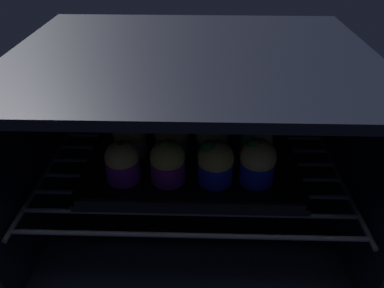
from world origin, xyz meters
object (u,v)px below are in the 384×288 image
object	(u,v)px
muffin_row2_col0	(137,117)
muffin_row2_col3	(249,118)
muffin_row1_col1	(172,137)
muffin_row1_col3	(257,139)
muffin_row2_col1	(175,118)
muffin_row0_col1	(168,162)
baking_tray	(192,157)
muffin_row0_col3	(258,162)
muffin_row0_col0	(122,162)
muffin_row1_col0	(130,135)
muffin_row0_col2	(215,163)
muffin_row1_col2	(212,138)
muffin_row2_col2	(212,118)

from	to	relation	value
muffin_row2_col0	muffin_row2_col3	world-z (taller)	same
muffin_row1_col1	muffin_row1_col3	size ratio (longest dim) A/B	1.08
muffin_row2_col0	muffin_row2_col1	bearing A→B (deg)	1.30
muffin_row2_col0	muffin_row2_col1	world-z (taller)	muffin_row2_col0
muffin_row2_col0	muffin_row1_col3	bearing A→B (deg)	-16.92
muffin_row0_col1	muffin_row2_col1	world-z (taller)	same
baking_tray	muffin_row2_col3	bearing A→B (deg)	34.34
muffin_row0_col3	muffin_row2_col0	bearing A→B (deg)	146.41
muffin_row0_col1	muffin_row2_col1	bearing A→B (deg)	89.47
muffin_row0_col0	muffin_row2_col3	size ratio (longest dim) A/B	0.92
muffin_row0_col3	muffin_row2_col3	xyz separation A→B (cm)	(0.06, 15.32, 0.03)
muffin_row0_col1	muffin_row1_col0	bearing A→B (deg)	134.28
muffin_row0_col2	muffin_row2_col3	size ratio (longest dim) A/B	1.04
muffin_row1_col0	muffin_row1_col2	world-z (taller)	muffin_row1_col0
muffin_row0_col2	muffin_row2_col3	xyz separation A→B (cm)	(7.11, 15.64, 0.19)
muffin_row2_col3	muffin_row0_col0	bearing A→B (deg)	-145.91
muffin_row0_col2	muffin_row2_col0	xyz separation A→B (cm)	(-15.51, 15.31, 0.10)
muffin_row1_col2	baking_tray	bearing A→B (deg)	176.87
muffin_row1_col2	muffin_row2_col3	size ratio (longest dim) A/B	0.98
muffin_row0_col3	muffin_row1_col0	distance (cm)	23.97
baking_tray	muffin_row0_col3	distance (cm)	14.26
baking_tray	muffin_row1_col0	bearing A→B (deg)	-179.96
muffin_row2_col1	muffin_row2_col2	bearing A→B (deg)	4.00
muffin_row1_col1	baking_tray	bearing A→B (deg)	5.24
muffin_row0_col0	muffin_row1_col1	distance (cm)	10.79
muffin_row1_col0	muffin_row2_col2	xyz separation A→B (cm)	(15.30, 8.06, -0.63)
baking_tray	muffin_row2_col1	size ratio (longest dim) A/B	4.76
muffin_row1_col0	muffin_row1_col3	bearing A→B (deg)	0.63
baking_tray	muffin_row0_col2	distance (cm)	9.94
muffin_row1_col0	muffin_row0_col3	bearing A→B (deg)	-18.55
muffin_row0_col2	muffin_row1_col0	size ratio (longest dim) A/B	1.00
muffin_row2_col0	muffin_row2_col3	distance (cm)	22.63
baking_tray	muffin_row1_col0	size ratio (longest dim) A/B	4.52
muffin_row0_col3	muffin_row1_col2	xyz separation A→B (cm)	(-7.46, 7.43, -0.08)
muffin_row0_col1	muffin_row2_col0	xyz separation A→B (cm)	(-7.52, 15.23, 0.20)
muffin_row0_col3	muffin_row2_col0	distance (cm)	27.09
baking_tray	muffin_row1_col1	bearing A→B (deg)	-174.76
muffin_row2_col2	muffin_row2_col3	distance (cm)	7.51
muffin_row0_col1	muffin_row1_col0	distance (cm)	11.00
muffin_row0_col3	muffin_row1_col0	xyz separation A→B (cm)	(-22.72, 7.62, 0.19)
muffin_row0_col1	muffin_row2_col1	distance (cm)	15.41
muffin_row1_col0	muffin_row2_col2	bearing A→B (deg)	27.78
muffin_row2_col2	muffin_row1_col3	bearing A→B (deg)	-43.53
muffin_row1_col2	muffin_row1_col0	bearing A→B (deg)	179.26
muffin_row0_col0	muffin_row1_col0	world-z (taller)	muffin_row1_col0
muffin_row1_col1	muffin_row2_col0	distance (cm)	10.83
muffin_row2_col3	muffin_row0_col1	bearing A→B (deg)	-134.16
baking_tray	muffin_row1_col3	xyz separation A→B (cm)	(11.98, 0.25, 4.09)
muffin_row0_col1	muffin_row2_col3	distance (cm)	21.69
muffin_row1_col1	muffin_row2_col3	size ratio (longest dim) A/B	1.03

